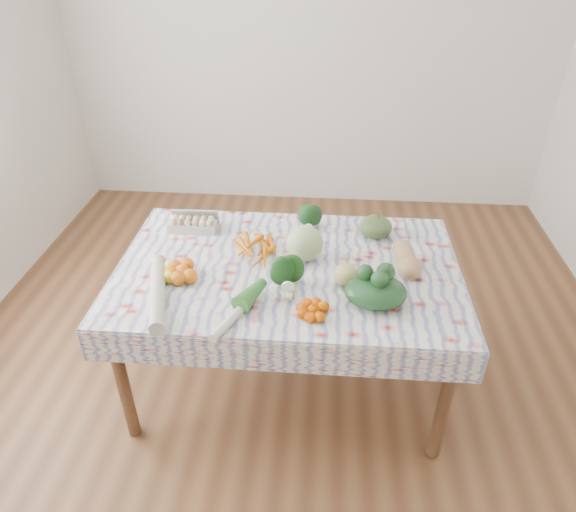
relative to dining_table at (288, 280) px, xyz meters
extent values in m
plane|color=brown|center=(0.00, 0.00, -0.68)|extent=(4.50, 4.50, 0.00)
cube|color=silver|center=(0.00, 2.25, 0.72)|extent=(4.00, 0.04, 2.80)
cube|color=brown|center=(0.00, 0.00, 0.05)|extent=(1.60, 1.00, 0.04)
cylinder|color=brown|center=(-0.74, -0.44, -0.32)|extent=(0.06, 0.06, 0.71)
cylinder|color=brown|center=(0.74, -0.44, -0.32)|extent=(0.06, 0.06, 0.71)
cylinder|color=brown|center=(-0.74, 0.44, -0.32)|extent=(0.06, 0.06, 0.71)
cylinder|color=brown|center=(0.74, 0.44, -0.32)|extent=(0.06, 0.06, 0.71)
cube|color=white|center=(0.00, 0.00, 0.08)|extent=(1.66, 1.06, 0.01)
cube|color=#AFAEAA|center=(-0.54, 0.30, 0.12)|extent=(0.26, 0.11, 0.07)
cube|color=#D66608|center=(-0.15, 0.10, 0.11)|extent=(0.25, 0.23, 0.04)
ellipsoid|color=#163C18|center=(0.09, 0.35, 0.14)|extent=(0.16, 0.14, 0.12)
ellipsoid|color=#3C552A|center=(0.44, 0.32, 0.14)|extent=(0.19, 0.19, 0.11)
sphere|color=#9EB375|center=(0.08, 0.07, 0.17)|extent=(0.23, 0.23, 0.18)
ellipsoid|color=tan|center=(0.57, 0.02, 0.14)|extent=(0.13, 0.26, 0.12)
cube|color=orange|center=(-0.48, -0.14, 0.12)|extent=(0.29, 0.29, 0.07)
ellipsoid|color=#154515|center=(0.02, -0.18, 0.14)|extent=(0.16, 0.16, 0.11)
cube|color=#D14F00|center=(0.14, -0.35, 0.11)|extent=(0.20, 0.20, 0.05)
sphere|color=tan|center=(0.27, -0.13, 0.14)|extent=(0.14, 0.14, 0.11)
ellipsoid|color=black|center=(0.40, -0.25, 0.14)|extent=(0.28, 0.22, 0.12)
cylinder|color=beige|center=(-0.55, -0.33, 0.12)|extent=(0.19, 0.47, 0.07)
cylinder|color=silver|center=(-0.18, -0.38, 0.10)|extent=(0.20, 0.37, 0.04)
camera|label=1|loc=(0.17, -2.05, 1.49)|focal=32.00mm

